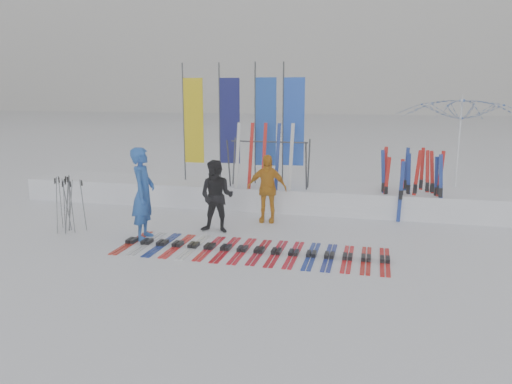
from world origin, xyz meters
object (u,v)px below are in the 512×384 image
(person_blue, at_px, (143,194))
(person_yellow, at_px, (267,188))
(ski_rack, at_px, (269,157))
(ski_row, at_px, (251,250))
(person_black, at_px, (217,197))
(tent_canopy, at_px, (458,150))

(person_blue, xyz_separation_m, person_yellow, (2.19, 1.97, -0.16))
(person_yellow, bearing_deg, ski_rack, 97.43)
(person_yellow, xyz_separation_m, ski_row, (0.19, -2.31, -0.77))
(ski_row, distance_m, ski_rack, 3.76)
(person_black, height_order, person_yellow, person_yellow)
(tent_canopy, bearing_deg, person_blue, -144.41)
(person_yellow, height_order, tent_canopy, tent_canopy)
(person_blue, height_order, person_yellow, person_blue)
(person_blue, distance_m, person_black, 1.57)
(person_yellow, relative_size, tent_canopy, 0.48)
(person_blue, xyz_separation_m, ski_rack, (1.99, 3.15, 0.42))
(person_yellow, bearing_deg, person_blue, -140.60)
(tent_canopy, xyz_separation_m, ski_row, (-4.39, -5.19, -1.46))
(tent_canopy, relative_size, ski_rack, 1.63)
(person_blue, height_order, ski_rack, person_blue)
(person_black, xyz_separation_m, ski_row, (1.06, -1.18, -0.76))
(tent_canopy, bearing_deg, person_yellow, -147.83)
(person_blue, bearing_deg, person_black, -67.99)
(tent_canopy, distance_m, ski_rack, 5.08)
(person_yellow, height_order, ski_rack, ski_rack)
(tent_canopy, xyz_separation_m, ski_rack, (-4.78, -1.70, -0.12))
(ski_row, bearing_deg, person_blue, 171.85)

